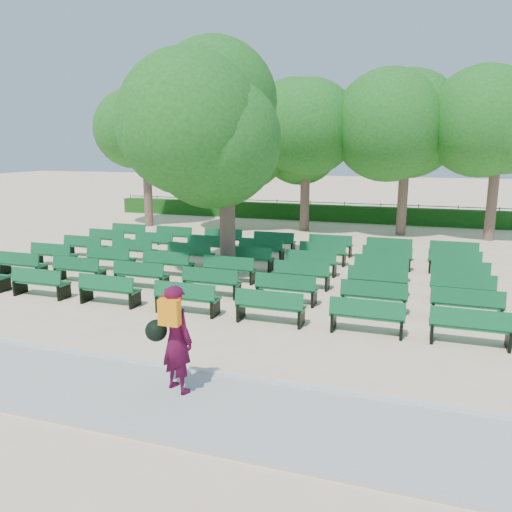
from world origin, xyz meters
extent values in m
plane|color=beige|center=(0.00, 0.00, 0.00)|extent=(120.00, 120.00, 0.00)
cube|color=#AEAFAA|center=(0.00, -7.40, 0.03)|extent=(30.00, 2.20, 0.06)
cube|color=silver|center=(0.00, -6.25, 0.05)|extent=(30.00, 0.12, 0.10)
cube|color=#164C13|center=(0.00, 14.00, 0.45)|extent=(26.00, 0.70, 0.90)
cube|color=#0F5A2E|center=(-0.32, 0.84, 0.41)|extent=(1.65, 0.47, 0.05)
cube|color=#0F5A2E|center=(-0.32, 0.65, 0.64)|extent=(1.65, 0.13, 0.39)
cylinder|color=brown|center=(-0.75, 0.78, 1.69)|extent=(0.50, 0.50, 3.38)
ellipsoid|color=#1F681D|center=(-0.75, 0.78, 4.67)|extent=(4.70, 4.70, 4.23)
imported|color=#480A26|center=(1.43, -7.03, 0.98)|extent=(0.80, 0.68, 1.85)
cube|color=orange|center=(1.43, -7.24, 1.51)|extent=(0.34, 0.17, 0.43)
sphere|color=black|center=(1.09, -7.10, 1.11)|extent=(0.37, 0.37, 0.37)
camera|label=1|loc=(5.15, -14.02, 4.09)|focal=35.00mm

